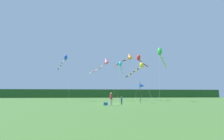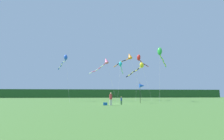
# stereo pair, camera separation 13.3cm
# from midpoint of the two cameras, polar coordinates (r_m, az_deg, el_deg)

# --- Properties ---
(ground_plane) EXTENTS (120.00, 120.00, 0.00)m
(ground_plane) POSITION_cam_midpoint_polar(r_m,az_deg,el_deg) (25.81, 1.57, -11.82)
(ground_plane) COLOR #477533
(distant_treeline) EXTENTS (108.00, 2.08, 3.52)m
(distant_treeline) POSITION_cam_midpoint_polar(r_m,az_deg,el_deg) (70.62, -3.29, -8.30)
(distant_treeline) COLOR #234C23
(distant_treeline) RESTS_ON ground
(person_adult) EXTENTS (0.37, 0.37, 1.70)m
(person_adult) POSITION_cam_midpoint_polar(r_m,az_deg,el_deg) (21.99, -0.26, -9.91)
(person_adult) COLOR silver
(person_adult) RESTS_ON ground
(person_child) EXTENTS (0.25, 0.25, 1.13)m
(person_child) POSITION_cam_midpoint_polar(r_m,az_deg,el_deg) (23.55, 3.46, -10.58)
(person_child) COLOR #3F724C
(person_child) RESTS_ON ground
(cooler_box) EXTENTS (0.55, 0.32, 0.38)m
(cooler_box) POSITION_cam_midpoint_polar(r_m,az_deg,el_deg) (22.18, -2.20, -11.86)
(cooler_box) COLOR #1959B2
(cooler_box) RESTS_ON ground
(banner_flag_pole) EXTENTS (0.90, 0.70, 3.55)m
(banner_flag_pole) POSITION_cam_midpoint_polar(r_m,az_deg,el_deg) (28.17, 10.65, -5.54)
(banner_flag_pole) COLOR black
(banner_flag_pole) RESTS_ON ground
(kite_cyan) EXTENTS (3.01, 9.40, 9.89)m
(kite_cyan) POSITION_cam_midpoint_polar(r_m,az_deg,el_deg) (41.79, 3.20, 1.63)
(kite_cyan) COLOR #B2B2B2
(kite_cyan) RESTS_ON ground
(kite_green) EXTENTS (5.08, 7.63, 10.94)m
(kite_green) POSITION_cam_midpoint_polar(r_m,az_deg,el_deg) (34.67, 16.82, 5.68)
(kite_green) COLOR #B2B2B2
(kite_green) RESTS_ON ground
(kite_blue) EXTENTS (4.45, 9.16, 9.93)m
(kite_blue) POSITION_cam_midpoint_polar(r_m,az_deg,el_deg) (36.56, -16.33, 3.55)
(kite_blue) COLOR #B2B2B2
(kite_blue) RESTS_ON ground
(kite_orange) EXTENTS (5.37, 9.61, 11.74)m
(kite_orange) POSITION_cam_midpoint_polar(r_m,az_deg,el_deg) (40.69, 5.86, 4.63)
(kite_orange) COLOR #B2B2B2
(kite_orange) RESTS_ON ground
(kite_yellow) EXTENTS (3.66, 9.19, 8.76)m
(kite_yellow) POSITION_cam_midpoint_polar(r_m,az_deg,el_deg) (37.76, 9.92, 1.18)
(kite_yellow) COLOR #B2B2B2
(kite_yellow) RESTS_ON ground
(kite_red) EXTENTS (5.07, 5.06, 11.43)m
(kite_red) POSITION_cam_midpoint_polar(r_m,az_deg,el_deg) (41.45, 9.74, 4.03)
(kite_red) COLOR #B2B2B2
(kite_red) RESTS_ON ground
(kite_rainbow) EXTENTS (5.99, 8.36, 9.75)m
(kite_rainbow) POSITION_cam_midpoint_polar(r_m,az_deg,el_deg) (36.81, -2.59, 2.77)
(kite_rainbow) COLOR #B2B2B2
(kite_rainbow) RESTS_ON ground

